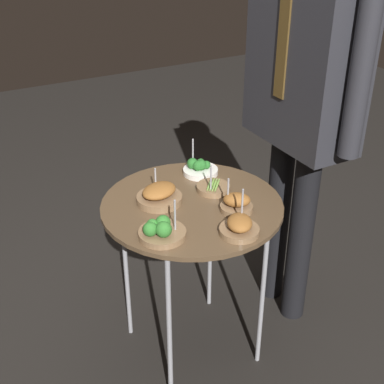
% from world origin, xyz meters
% --- Properties ---
extents(ground_plane, '(8.00, 8.00, 0.00)m').
position_xyz_m(ground_plane, '(0.00, 0.00, 0.00)').
color(ground_plane, black).
extents(serving_cart, '(0.70, 0.70, 0.75)m').
position_xyz_m(serving_cart, '(0.00, 0.00, 0.70)').
color(serving_cart, brown).
rests_on(serving_cart, ground_plane).
extents(bowl_broccoli_center, '(0.15, 0.15, 0.15)m').
position_xyz_m(bowl_broccoli_center, '(-0.20, 0.15, 0.78)').
color(bowl_broccoli_center, silver).
rests_on(bowl_broccoli_center, serving_cart).
extents(bowl_roast_front_right, '(0.18, 0.18, 0.12)m').
position_xyz_m(bowl_roast_front_right, '(-0.07, -0.11, 0.78)').
color(bowl_roast_front_right, brown).
rests_on(bowl_roast_front_right, serving_cart).
extents(bowl_asparagus_near_rim, '(0.13, 0.13, 0.13)m').
position_xyz_m(bowl_asparagus_near_rim, '(-0.05, 0.12, 0.76)').
color(bowl_asparagus_near_rim, brown).
rests_on(bowl_asparagus_near_rim, serving_cart).
extents(bowl_broccoli_back_left, '(0.17, 0.17, 0.14)m').
position_xyz_m(bowl_broccoli_back_left, '(0.15, -0.20, 0.78)').
color(bowl_broccoli_back_left, brown).
rests_on(bowl_broccoli_back_left, serving_cart).
extents(bowl_roast_mid_left, '(0.14, 0.14, 0.16)m').
position_xyz_m(bowl_roast_mid_left, '(0.26, 0.05, 0.78)').
color(bowl_roast_mid_left, brown).
rests_on(bowl_roast_mid_left, serving_cart).
extents(bowl_roast_mid_right, '(0.12, 0.13, 0.13)m').
position_xyz_m(bowl_roast_mid_right, '(0.13, 0.12, 0.78)').
color(bowl_roast_mid_right, brown).
rests_on(bowl_roast_mid_right, serving_cart).
extents(waiter_figure, '(0.66, 0.25, 1.78)m').
position_xyz_m(waiter_figure, '(-0.05, 0.53, 1.13)').
color(waiter_figure, black).
rests_on(waiter_figure, ground_plane).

